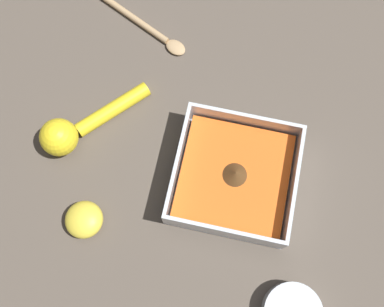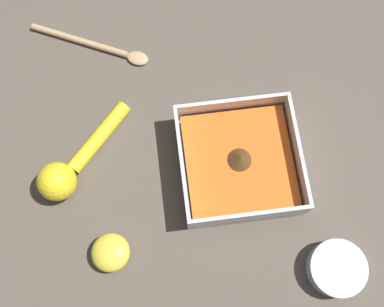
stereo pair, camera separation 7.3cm
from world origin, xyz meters
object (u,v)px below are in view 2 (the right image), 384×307
object	(u,v)px
square_dish	(239,162)
lemon_squeezer	(69,169)
wooden_spoon	(96,46)
spice_bowl	(336,268)
lemon_half	(111,252)

from	to	relation	value
square_dish	lemon_squeezer	size ratio (longest dim) A/B	1.16
square_dish	wooden_spoon	size ratio (longest dim) A/B	0.90
square_dish	spice_bowl	world-z (taller)	square_dish
lemon_squeezer	lemon_half	distance (m)	0.15
square_dish	lemon_squeezer	distance (m)	0.28
lemon_half	square_dish	bearing A→B (deg)	28.34
square_dish	lemon_squeezer	world-z (taller)	lemon_squeezer
lemon_squeezer	lemon_half	size ratio (longest dim) A/B	2.72
lemon_squeezer	wooden_spoon	world-z (taller)	lemon_squeezer
spice_bowl	lemon_squeezer	xyz separation A→B (m)	(-0.41, 0.21, 0.01)
spice_bowl	wooden_spoon	distance (m)	0.57
wooden_spoon	square_dish	bearing A→B (deg)	-23.52
lemon_squeezer	wooden_spoon	size ratio (longest dim) A/B	0.78
lemon_squeezer	spice_bowl	bearing A→B (deg)	105.60
square_dish	lemon_half	size ratio (longest dim) A/B	3.17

